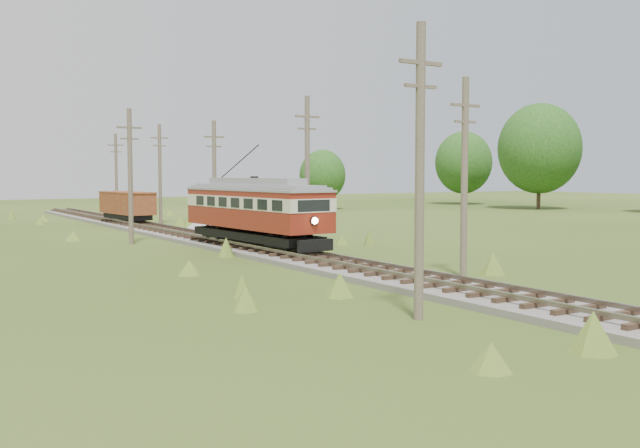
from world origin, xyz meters
TOP-DOWN VIEW (x-y plane):
  - railbed_main at (0.00, 34.00)m, footprint 3.60×96.00m
  - streetcar at (0.00, 31.49)m, footprint 3.45×12.28m
  - gondola at (0.00, 55.74)m, footprint 2.97×7.42m
  - gravel_pile at (4.71, 49.10)m, footprint 3.68×3.91m
  - utility_pole_r_2 at (3.30, 18.00)m, footprint 1.60×0.30m
  - utility_pole_r_3 at (3.20, 31.00)m, footprint 1.60×0.30m
  - utility_pole_r_4 at (3.00, 44.00)m, footprint 1.60×0.30m
  - utility_pole_r_5 at (3.40, 57.00)m, footprint 1.60×0.30m
  - utility_pole_r_6 at (3.20, 70.00)m, footprint 1.60×0.30m
  - utility_pole_l_a at (-4.20, 12.00)m, footprint 1.60×0.30m
  - utility_pole_l_b at (-4.50, 40.00)m, footprint 1.60×0.30m
  - tree_right_4 at (54.00, 58.00)m, footprint 10.50×10.50m
  - tree_right_5 at (56.00, 74.00)m, footprint 8.40×8.40m
  - tree_mid_b at (30.00, 72.00)m, footprint 5.88×5.88m

SIDE VIEW (x-z plane):
  - railbed_main at x=0.00m, z-range -0.09..0.48m
  - gravel_pile at x=4.71m, z-range -0.04..1.30m
  - gondola at x=0.00m, z-range 0.66..3.06m
  - streetcar at x=0.00m, z-range -0.19..5.38m
  - utility_pole_r_4 at x=3.00m, z-range 0.12..8.52m
  - tree_mid_b at x=30.00m, z-range 0.54..8.12m
  - utility_pole_r_2 at x=3.30m, z-range 0.12..8.72m
  - utility_pole_l_b at x=-4.50m, z-range 0.12..8.72m
  - utility_pole_r_6 at x=3.20m, z-range 0.12..8.82m
  - utility_pole_r_5 at x=3.40m, z-range 0.13..9.03m
  - utility_pole_r_3 at x=3.20m, z-range 0.13..9.13m
  - utility_pole_l_a at x=-4.20m, z-range 0.13..9.13m
  - tree_right_5 at x=56.00m, z-range 0.78..11.60m
  - tree_right_4 at x=54.00m, z-range 0.98..14.51m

